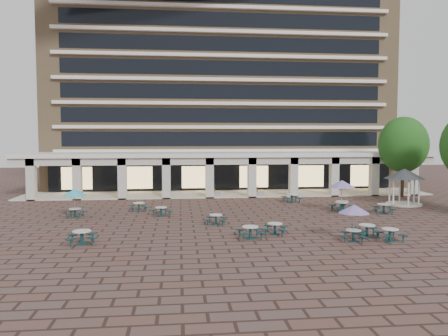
% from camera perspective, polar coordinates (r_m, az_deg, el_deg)
% --- Properties ---
extents(ground, '(120.00, 120.00, 0.00)m').
position_cam_1_polar(ground, '(31.28, 3.59, -6.97)').
color(ground, brown).
rests_on(ground, ground).
extents(apartment_building, '(40.00, 15.50, 25.20)m').
position_cam_1_polar(apartment_building, '(56.38, -0.69, 10.77)').
color(apartment_building, '#9E7F59').
rests_on(apartment_building, ground).
extents(retail_arcade, '(42.00, 6.60, 4.40)m').
position_cam_1_polar(retail_arcade, '(45.47, 0.54, 0.28)').
color(retail_arcade, white).
rests_on(retail_arcade, ground).
extents(picnic_table_0, '(1.90, 1.90, 0.77)m').
position_cam_1_polar(picnic_table_0, '(25.88, -18.07, -8.45)').
color(picnic_table_0, '#123237').
rests_on(picnic_table_0, ground).
extents(picnic_table_1, '(1.87, 1.87, 0.70)m').
position_cam_1_polar(picnic_table_1, '(27.24, 6.67, -7.75)').
color(picnic_table_1, '#123237').
rests_on(picnic_table_1, ground).
extents(picnic_table_2, '(1.81, 1.81, 0.72)m').
position_cam_1_polar(picnic_table_2, '(27.83, 18.17, -7.64)').
color(picnic_table_2, '#123237').
rests_on(picnic_table_2, ground).
extents(picnic_table_3, '(1.65, 1.65, 0.71)m').
position_cam_1_polar(picnic_table_3, '(27.17, 20.87, -8.00)').
color(picnic_table_3, '#123237').
rests_on(picnic_table_3, ground).
extents(picnic_table_4, '(1.82, 1.82, 2.10)m').
position_cam_1_polar(picnic_table_4, '(34.42, -18.93, -3.16)').
color(picnic_table_4, '#123237').
rests_on(picnic_table_4, ground).
extents(picnic_table_5, '(1.71, 1.71, 0.73)m').
position_cam_1_polar(picnic_table_5, '(26.02, 3.45, -8.24)').
color(picnic_table_5, '#123237').
rests_on(picnic_table_5, ground).
extents(picnic_table_6, '(1.81, 1.81, 2.10)m').
position_cam_1_polar(picnic_table_6, '(26.20, 16.62, -5.33)').
color(picnic_table_6, '#123237').
rests_on(picnic_table_6, ground).
extents(picnic_table_7, '(2.03, 2.03, 0.76)m').
position_cam_1_polar(picnic_table_7, '(36.60, 20.14, -4.89)').
color(picnic_table_7, '#123237').
rests_on(picnic_table_7, ground).
extents(picnic_table_8, '(1.74, 1.74, 0.68)m').
position_cam_1_polar(picnic_table_8, '(30.10, -1.06, -6.61)').
color(picnic_table_8, '#123237').
rests_on(picnic_table_8, ground).
extents(picnic_table_9, '(1.78, 1.78, 0.67)m').
position_cam_1_polar(picnic_table_9, '(33.68, -8.21, -5.52)').
color(picnic_table_9, '#123237').
rests_on(picnic_table_9, ground).
extents(picnic_table_10, '(2.03, 2.03, 0.75)m').
position_cam_1_polar(picnic_table_10, '(37.18, 15.19, -4.65)').
color(picnic_table_10, '#123237').
rests_on(picnic_table_10, ground).
extents(picnic_table_11, '(2.19, 2.19, 2.53)m').
position_cam_1_polar(picnic_table_11, '(36.19, 15.16, -2.17)').
color(picnic_table_11, '#123237').
rests_on(picnic_table_11, ground).
extents(picnic_table_12, '(1.72, 1.72, 0.69)m').
position_cam_1_polar(picnic_table_12, '(36.09, -11.06, -4.90)').
color(picnic_table_12, '#123237').
rests_on(picnic_table_12, ground).
extents(picnic_table_13, '(1.77, 1.77, 0.77)m').
position_cam_1_polar(picnic_table_13, '(40.70, 8.85, -3.80)').
color(picnic_table_13, '#123237').
rests_on(picnic_table_13, ground).
extents(gazebo, '(3.43, 3.43, 3.19)m').
position_cam_1_polar(gazebo, '(41.62, 22.49, -1.19)').
color(gazebo, beige).
rests_on(gazebo, ground).
extents(tree_east_c, '(4.82, 4.82, 8.03)m').
position_cam_1_polar(tree_east_c, '(46.92, 22.37, 2.84)').
color(tree_east_c, '#3D2918').
rests_on(tree_east_c, ground).
extents(planter_left, '(1.50, 0.79, 1.30)m').
position_cam_1_polar(planter_left, '(43.66, -1.40, -3.12)').
color(planter_left, '#999994').
rests_on(planter_left, ground).
extents(planter_right, '(1.50, 0.71, 1.15)m').
position_cam_1_polar(planter_right, '(44.22, 4.28, -3.19)').
color(planter_right, '#999994').
rests_on(planter_right, ground).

